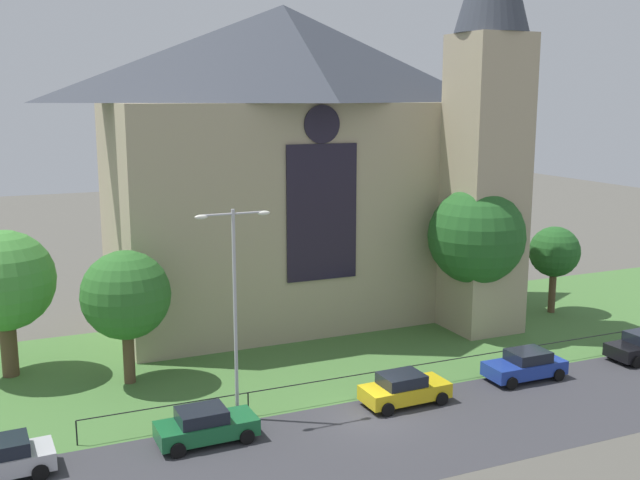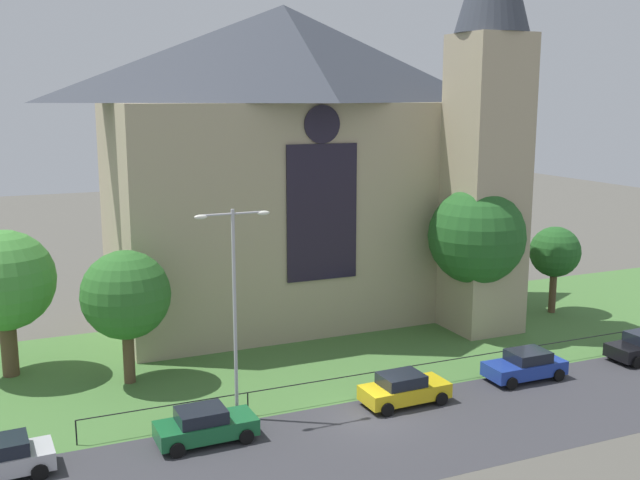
# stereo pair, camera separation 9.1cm
# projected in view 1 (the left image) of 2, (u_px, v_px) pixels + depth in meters

# --- Properties ---
(ground) EXTENTS (160.00, 160.00, 0.00)m
(ground) POSITION_uv_depth(u_px,v_px,m) (290.00, 351.00, 42.95)
(ground) COLOR #56544C
(road_asphalt) EXTENTS (120.00, 8.00, 0.01)m
(road_asphalt) POSITION_uv_depth(u_px,v_px,m) (391.00, 436.00, 32.15)
(road_asphalt) COLOR #38383D
(road_asphalt) RESTS_ON ground
(grass_verge) EXTENTS (120.00, 20.00, 0.01)m
(grass_verge) POSITION_uv_depth(u_px,v_px,m) (303.00, 362.00, 41.15)
(grass_verge) COLOR #477538
(grass_verge) RESTS_ON ground
(church_building) EXTENTS (23.20, 16.20, 26.00)m
(church_building) POSITION_uv_depth(u_px,v_px,m) (299.00, 161.00, 48.31)
(church_building) COLOR tan
(church_building) RESTS_ON ground
(iron_railing) EXTENTS (30.09, 0.07, 1.13)m
(iron_railing) POSITION_uv_depth(u_px,v_px,m) (393.00, 372.00, 37.01)
(iron_railing) COLOR black
(iron_railing) RESTS_ON ground
(tree_right_near) EXTENTS (5.90, 5.90, 9.03)m
(tree_right_near) POSITION_uv_depth(u_px,v_px,m) (476.00, 237.00, 45.17)
(tree_right_near) COLOR #4C3823
(tree_right_near) RESTS_ON ground
(tree_left_near) EXTENTS (4.48, 4.48, 6.86)m
(tree_left_near) POSITION_uv_depth(u_px,v_px,m) (126.00, 296.00, 37.36)
(tree_left_near) COLOR brown
(tree_left_near) RESTS_ON ground
(tree_right_far) EXTENTS (3.37, 3.37, 5.87)m
(tree_right_far) POSITION_uv_depth(u_px,v_px,m) (555.00, 252.00, 49.93)
(tree_right_far) COLOR brown
(tree_right_far) RESTS_ON ground
(tree_left_far) EXTENTS (5.19, 5.19, 7.72)m
(tree_left_far) POSITION_uv_depth(u_px,v_px,m) (4.00, 281.00, 38.22)
(tree_left_far) COLOR brown
(tree_left_far) RESTS_ON ground
(streetlamp_near) EXTENTS (3.37, 0.26, 9.60)m
(streetlamp_near) POSITION_uv_depth(u_px,v_px,m) (235.00, 291.00, 32.82)
(streetlamp_near) COLOR #B2B2B7
(streetlamp_near) RESTS_ON ground
(parked_car_green) EXTENTS (4.23, 2.09, 1.51)m
(parked_car_green) POSITION_uv_depth(u_px,v_px,m) (205.00, 425.00, 31.47)
(parked_car_green) COLOR #196033
(parked_car_green) RESTS_ON ground
(parked_car_yellow) EXTENTS (4.24, 2.11, 1.51)m
(parked_car_yellow) POSITION_uv_depth(u_px,v_px,m) (404.00, 389.00, 35.43)
(parked_car_yellow) COLOR gold
(parked_car_yellow) RESTS_ON ground
(parked_car_blue) EXTENTS (4.21, 2.05, 1.51)m
(parked_car_blue) POSITION_uv_depth(u_px,v_px,m) (525.00, 365.00, 38.55)
(parked_car_blue) COLOR #1E3899
(parked_car_blue) RESTS_ON ground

